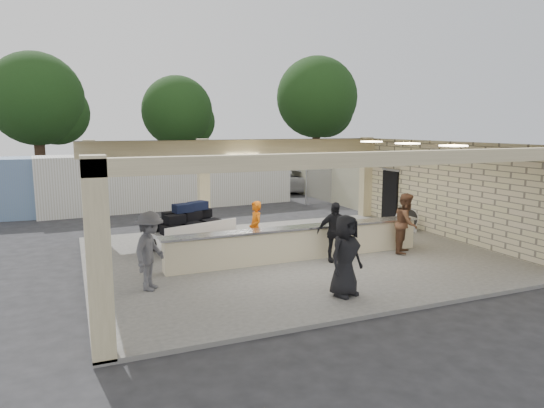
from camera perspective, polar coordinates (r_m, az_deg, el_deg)
name	(u,v)px	position (r m, az deg, el deg)	size (l,w,h in m)	color
ground	(292,258)	(15.04, 2.34, -6.33)	(120.00, 120.00, 0.00)	#242426
pavilion	(289,211)	(15.42, 2.05, -0.81)	(12.01, 10.00, 3.55)	#605E59
baggage_counter	(299,243)	(14.45, 3.20, -4.57)	(8.20, 0.58, 0.98)	beige
luggage_cart	(188,225)	(15.70, -9.87, -2.41)	(2.93, 2.31, 1.49)	white
drum_fan	(407,219)	(18.73, 15.56, -1.72)	(0.84, 0.46, 0.91)	white
baggage_handler	(256,229)	(14.67, -1.95, -2.92)	(0.62, 0.34, 1.69)	#DF600B
passenger_a	(406,223)	(15.60, 15.52, -2.18)	(0.91, 0.40, 1.87)	brown
passenger_b	(334,232)	(14.19, 7.34, -3.28)	(1.03, 0.37, 1.75)	black
passenger_c	(150,251)	(11.99, -14.15, -5.39)	(1.24, 0.43, 1.92)	#505056
passenger_d	(346,256)	(11.36, 8.65, -6.02)	(0.94, 0.38, 1.91)	black
car_white_a	(293,180)	(29.48, 2.53, 2.79)	(2.52, 5.31, 1.52)	silver
car_white_b	(365,177)	(33.11, 10.85, 3.17)	(1.57, 4.22, 1.33)	silver
car_dark	(259,179)	(29.86, -1.55, 2.92)	(1.65, 4.68, 1.56)	black
container_white	(170,180)	(24.79, -11.86, 2.74)	(12.32, 2.46, 2.67)	white
fence	(402,180)	(28.15, 15.03, 2.79)	(12.06, 0.06, 2.03)	gray
tree_left	(42,103)	(37.35, -25.49, 10.68)	(6.60, 6.30, 9.00)	#382619
tree_mid	(181,114)	(40.20, -10.69, 10.33)	(6.00, 5.60, 8.00)	#382619
tree_right	(319,101)	(43.47, 5.56, 12.00)	(7.20, 7.00, 10.00)	#382619
adjacent_building	(369,169)	(28.03, 11.39, 4.02)	(6.00, 8.00, 3.20)	#B6B391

